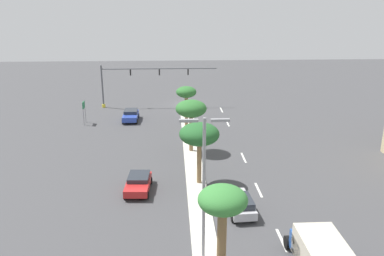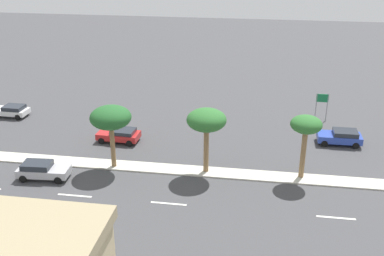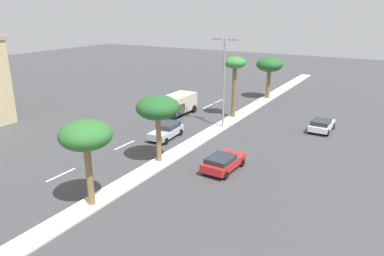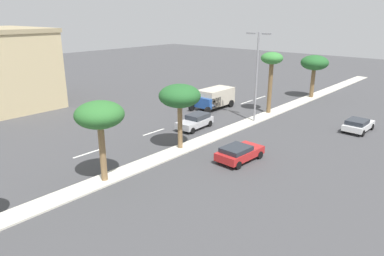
{
  "view_description": "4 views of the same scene",
  "coord_description": "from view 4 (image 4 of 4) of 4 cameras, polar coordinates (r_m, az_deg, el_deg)",
  "views": [
    {
      "loc": [
        2.04,
        62.41,
        15.85
      ],
      "look_at": [
        0.14,
        24.58,
        3.76
      ],
      "focal_mm": 37.26,
      "sensor_mm": 36.0,
      "label": 1
    },
    {
      "loc": [
        -34.71,
        17.11,
        18.99
      ],
      "look_at": [
        2.89,
        22.95,
        2.87
      ],
      "focal_mm": 42.64,
      "sensor_mm": 36.0,
      "label": 2
    },
    {
      "loc": [
        16.55,
        6.06,
        12.34
      ],
      "look_at": [
        2.25,
        30.63,
        3.09
      ],
      "focal_mm": 34.4,
      "sensor_mm": 36.0,
      "label": 3
    },
    {
      "loc": [
        19.84,
        8.16,
        11.32
      ],
      "look_at": [
        1.18,
        29.38,
        2.24
      ],
      "focal_mm": 33.41,
      "sensor_mm": 36.0,
      "label": 4
    }
  ],
  "objects": [
    {
      "name": "median_curb",
      "position": [
        38.66,
        8.5,
        0.69
      ],
      "size": [
        1.8,
        78.75,
        0.12
      ],
      "primitive_type": "cube",
      "color": "beige",
      "rests_on": "ground"
    },
    {
      "name": "box_truck",
      "position": [
        44.54,
        3.5,
        4.82
      ],
      "size": [
        2.78,
        5.98,
        2.42
      ],
      "color": "#234C99",
      "rests_on": "ground"
    },
    {
      "name": "ground_plane",
      "position": [
        32.04,
        -0.11,
        -2.87
      ],
      "size": [
        160.0,
        160.0,
        0.0
      ],
      "primitive_type": "plane",
      "color": "#424244"
    },
    {
      "name": "sedan_silver_inboard",
      "position": [
        36.71,
        0.57,
        1.12
      ],
      "size": [
        2.15,
        4.39,
        1.45
      ],
      "color": "#B2B2B7",
      "rests_on": "ground"
    },
    {
      "name": "sedan_red_right",
      "position": [
        28.85,
        7.53,
        -3.9
      ],
      "size": [
        2.29,
        4.22,
        1.3
      ],
      "color": "red",
      "rests_on": "ground"
    },
    {
      "name": "lane_stripe_mid",
      "position": [
        31.62,
        -16.29,
        -3.9
      ],
      "size": [
        0.2,
        2.8,
        0.01
      ],
      "primitive_type": "cube",
      "color": "silver",
      "rests_on": "ground"
    },
    {
      "name": "palm_tree_inboard",
      "position": [
        52.32,
        18.98,
        9.72
      ],
      "size": [
        3.71,
        3.71,
        5.81
      ],
      "color": "brown",
      "rests_on": "median_curb"
    },
    {
      "name": "palm_tree_left",
      "position": [
        30.03,
        -1.98,
        5.03
      ],
      "size": [
        3.54,
        3.54,
        5.6
      ],
      "color": "olive",
      "rests_on": "median_curb"
    },
    {
      "name": "lane_stripe_trailing",
      "position": [
        48.54,
        8.77,
        4.14
      ],
      "size": [
        0.2,
        2.8,
        0.01
      ],
      "primitive_type": "cube",
      "color": "silver",
      "rests_on": "ground"
    },
    {
      "name": "sedan_white_outboard",
      "position": [
        39.39,
        24.99,
        0.49
      ],
      "size": [
        2.13,
        4.02,
        1.3
      ],
      "color": "silver",
      "rests_on": "ground"
    },
    {
      "name": "lane_stripe_rear",
      "position": [
        35.91,
        -6.13,
        -0.65
      ],
      "size": [
        0.2,
        2.8,
        0.01
      ],
      "primitive_type": "cube",
      "color": "silver",
      "rests_on": "ground"
    },
    {
      "name": "palm_tree_rear",
      "position": [
        42.24,
        12.61,
        10.19
      ],
      "size": [
        2.5,
        2.5,
        7.06
      ],
      "color": "brown",
      "rests_on": "median_curb"
    },
    {
      "name": "lane_stripe_leading",
      "position": [
        51.38,
        10.85,
        4.78
      ],
      "size": [
        0.2,
        2.8,
        0.01
      ],
      "primitive_type": "cube",
      "color": "silver",
      "rests_on": "ground"
    },
    {
      "name": "lane_stripe_center",
      "position": [
        41.26,
        1.75,
        1.9
      ],
      "size": [
        0.2,
        2.8,
        0.01
      ],
      "primitive_type": "cube",
      "color": "silver",
      "rests_on": "ground"
    },
    {
      "name": "commercial_building",
      "position": [
        51.47,
        -27.7,
        8.6
      ],
      "size": [
        14.12,
        8.79,
        9.67
      ],
      "color": "#C6B284",
      "rests_on": "ground"
    },
    {
      "name": "street_lamp_far",
      "position": [
        38.46,
        10.32,
        9.07
      ],
      "size": [
        2.9,
        0.24,
        9.4
      ],
      "color": "gray",
      "rests_on": "median_curb"
    },
    {
      "name": "palm_tree_near",
      "position": [
        24.61,
        -14.54,
        1.85
      ],
      "size": [
        3.34,
        3.34,
        5.69
      ],
      "color": "olive",
      "rests_on": "median_curb"
    }
  ]
}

